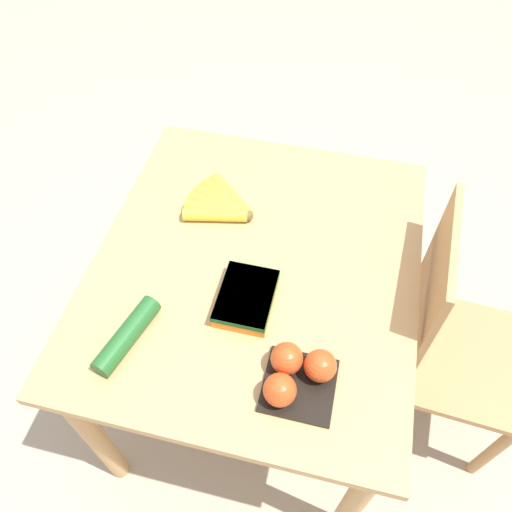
% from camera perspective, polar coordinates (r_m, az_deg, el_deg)
% --- Properties ---
extents(ground_plane, '(12.00, 12.00, 0.00)m').
position_cam_1_polar(ground_plane, '(2.05, 0.00, -13.70)').
color(ground_plane, '#B7A88E').
extents(dining_table, '(1.03, 0.89, 0.77)m').
position_cam_1_polar(dining_table, '(1.49, 0.00, -3.58)').
color(dining_table, tan).
rests_on(dining_table, ground_plane).
extents(chair, '(0.45, 0.43, 0.96)m').
position_cam_1_polar(chair, '(1.68, 20.95, -9.25)').
color(chair, tan).
rests_on(chair, ground_plane).
extents(banana_bunch, '(0.20, 0.21, 0.04)m').
position_cam_1_polar(banana_bunch, '(1.50, -3.90, 5.85)').
color(banana_bunch, brown).
rests_on(banana_bunch, dining_table).
extents(tomato_pack, '(0.17, 0.17, 0.09)m').
position_cam_1_polar(tomato_pack, '(1.18, 4.63, -13.25)').
color(tomato_pack, black).
rests_on(tomato_pack, dining_table).
extents(carrot_bag, '(0.19, 0.14, 0.04)m').
position_cam_1_polar(carrot_bag, '(1.29, -1.13, -4.75)').
color(carrot_bag, orange).
rests_on(carrot_bag, dining_table).
extents(cucumber_near, '(0.22, 0.11, 0.05)m').
position_cam_1_polar(cucumber_near, '(1.27, -14.52, -8.76)').
color(cucumber_near, '#236028').
rests_on(cucumber_near, dining_table).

